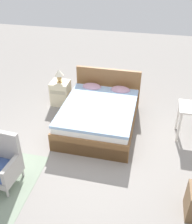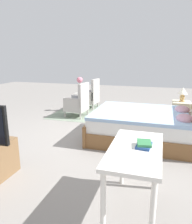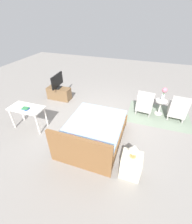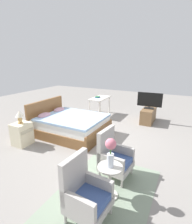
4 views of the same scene
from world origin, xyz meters
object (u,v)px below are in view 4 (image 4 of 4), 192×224
object	(u,v)px
flower_vase	(111,150)
nightstand	(22,134)
tv_flatscreen	(150,100)
vanity_desk	(100,100)
table_lamp	(20,115)
book_stack	(97,97)
bed	(70,125)
armchair_by_window_right	(114,158)
tv_stand	(148,115)
armchair_by_window_left	(85,194)
side_table	(110,178)

from	to	relation	value
flower_vase	nightstand	xyz separation A→B (m)	(0.64, 2.77, -0.55)
flower_vase	nightstand	bearing A→B (deg)	76.97
tv_flatscreen	vanity_desk	world-z (taller)	tv_flatscreen
table_lamp	book_stack	xyz separation A→B (m)	(3.19, -0.60, -0.06)
bed	book_stack	world-z (taller)	bed
armchair_by_window_right	tv_flatscreen	size ratio (longest dim) A/B	1.09
table_lamp	vanity_desk	xyz separation A→B (m)	(3.25, -0.68, -0.19)
table_lamp	tv_flatscreen	world-z (taller)	tv_flatscreen
flower_vase	nightstand	size ratio (longest dim) A/B	0.80
vanity_desk	tv_flatscreen	bearing A→B (deg)	-87.91
flower_vase	tv_stand	world-z (taller)	flower_vase
armchair_by_window_left	armchair_by_window_right	distance (m)	1.06
vanity_desk	book_stack	distance (m)	0.16
side_table	vanity_desk	size ratio (longest dim) A/B	0.53
armchair_by_window_left	side_table	size ratio (longest dim) A/B	1.66
armchair_by_window_left	nightstand	xyz separation A→B (m)	(1.16, 2.61, -0.09)
flower_vase	tv_flatscreen	size ratio (longest dim) A/B	0.56
side_table	nightstand	xyz separation A→B (m)	(0.64, 2.77, -0.05)
tv_stand	tv_flatscreen	world-z (taller)	tv_flatscreen
bed	vanity_desk	size ratio (longest dim) A/B	1.94
bed	side_table	world-z (taller)	bed
armchair_by_window_left	armchair_by_window_right	xyz separation A→B (m)	(1.06, -0.00, 0.00)
nightstand	side_table	bearing A→B (deg)	-103.03
armchair_by_window_left	flower_vase	distance (m)	0.72
side_table	nightstand	bearing A→B (deg)	76.97
vanity_desk	flower_vase	bearing A→B (deg)	-151.80
vanity_desk	armchair_by_window_right	bearing A→B (deg)	-150.04
side_table	vanity_desk	xyz separation A→B (m)	(3.89, 2.09, 0.27)
vanity_desk	table_lamp	bearing A→B (deg)	168.18
tv_stand	tv_flatscreen	xyz separation A→B (m)	(0.00, 0.00, 0.55)
armchair_by_window_left	table_lamp	size ratio (longest dim) A/B	2.79
armchair_by_window_left	nightstand	bearing A→B (deg)	65.99
bed	table_lamp	size ratio (longest dim) A/B	6.12
tv_flatscreen	vanity_desk	size ratio (longest dim) A/B	0.81
table_lamp	tv_stand	xyz separation A→B (m)	(3.32, -2.59, -0.56)
nightstand	table_lamp	bearing A→B (deg)	90.00
tv_stand	armchair_by_window_right	bearing A→B (deg)	-179.57
side_table	tv_stand	distance (m)	3.96
armchair_by_window_right	tv_stand	distance (m)	3.43
table_lamp	vanity_desk	bearing A→B (deg)	-11.82
bed	nightstand	xyz separation A→B (m)	(-1.13, 0.71, -0.00)
bed	table_lamp	distance (m)	1.43
tv_flatscreen	side_table	bearing A→B (deg)	-177.44
table_lamp	flower_vase	bearing A→B (deg)	-103.03
armchair_by_window_left	nightstand	world-z (taller)	armchair_by_window_left
armchair_by_window_left	flower_vase	bearing A→B (deg)	-16.06
armchair_by_window_left	flower_vase	size ratio (longest dim) A/B	1.93
bed	nightstand	distance (m)	1.34
bed	tv_stand	bearing A→B (deg)	-40.75
side_table	book_stack	size ratio (longest dim) A/B	2.52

